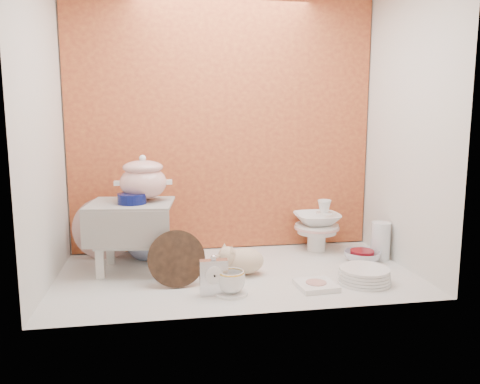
% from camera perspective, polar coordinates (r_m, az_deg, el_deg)
% --- Properties ---
extents(ground, '(1.80, 1.80, 0.00)m').
position_cam_1_polar(ground, '(2.43, -0.39, -9.90)').
color(ground, silver).
rests_on(ground, ground).
extents(niche_shell, '(1.86, 1.03, 1.53)m').
position_cam_1_polar(niche_shell, '(2.48, -1.10, 12.29)').
color(niche_shell, '#CD6C33').
rests_on(niche_shell, ground).
extents(step_stool, '(0.46, 0.40, 0.36)m').
position_cam_1_polar(step_stool, '(2.50, -12.97, -5.30)').
color(step_stool, silver).
rests_on(step_stool, ground).
extents(soup_tureen, '(0.35, 0.35, 0.24)m').
position_cam_1_polar(soup_tureen, '(2.47, -11.69, 1.70)').
color(soup_tureen, white).
rests_on(soup_tureen, step_stool).
extents(cobalt_bowl, '(0.15, 0.15, 0.05)m').
position_cam_1_polar(cobalt_bowl, '(2.42, -13.01, -0.78)').
color(cobalt_bowl, '#0A1252').
rests_on(cobalt_bowl, step_stool).
extents(floral_platter, '(0.35, 0.04, 0.35)m').
position_cam_1_polar(floral_platter, '(2.74, -16.15, -4.26)').
color(floral_platter, silver).
rests_on(floral_platter, ground).
extents(blue_white_vase, '(0.35, 0.35, 0.27)m').
position_cam_1_polar(blue_white_vase, '(2.71, -11.14, -5.06)').
color(blue_white_vase, white).
rests_on(blue_white_vase, ground).
extents(lacquer_tray, '(0.27, 0.11, 0.26)m').
position_cam_1_polar(lacquer_tray, '(2.26, -7.74, -8.05)').
color(lacquer_tray, black).
rests_on(lacquer_tray, ground).
extents(mantel_clock, '(0.13, 0.04, 0.18)m').
position_cam_1_polar(mantel_clock, '(2.13, -3.21, -10.10)').
color(mantel_clock, silver).
rests_on(mantel_clock, ground).
extents(plush_pig, '(0.29, 0.24, 0.15)m').
position_cam_1_polar(plush_pig, '(2.40, 0.61, -8.34)').
color(plush_pig, '#CCB190').
rests_on(plush_pig, ground).
extents(teacup_saucer, '(0.20, 0.20, 0.01)m').
position_cam_1_polar(teacup_saucer, '(2.17, -1.08, -12.20)').
color(teacup_saucer, white).
rests_on(teacup_saucer, ground).
extents(gold_rim_teacup, '(0.13, 0.13, 0.10)m').
position_cam_1_polar(gold_rim_teacup, '(2.15, -1.08, -10.83)').
color(gold_rim_teacup, white).
rests_on(gold_rim_teacup, teacup_saucer).
extents(lattice_dish, '(0.19, 0.19, 0.02)m').
position_cam_1_polar(lattice_dish, '(2.27, 9.23, -11.14)').
color(lattice_dish, white).
rests_on(lattice_dish, ground).
extents(dinner_plate_stack, '(0.31, 0.31, 0.07)m').
position_cam_1_polar(dinner_plate_stack, '(2.37, 14.87, -9.74)').
color(dinner_plate_stack, white).
rests_on(dinner_plate_stack, ground).
extents(crystal_bowl, '(0.20, 0.20, 0.06)m').
position_cam_1_polar(crystal_bowl, '(2.69, 14.62, -7.63)').
color(crystal_bowl, silver).
rests_on(crystal_bowl, ground).
extents(clear_glass_vase, '(0.14, 0.14, 0.21)m').
position_cam_1_polar(clear_glass_vase, '(2.76, 16.72, -5.71)').
color(clear_glass_vase, silver).
rests_on(clear_glass_vase, ground).
extents(porcelain_tower, '(0.31, 0.31, 0.31)m').
position_cam_1_polar(porcelain_tower, '(2.83, 9.33, -4.01)').
color(porcelain_tower, white).
rests_on(porcelain_tower, ground).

